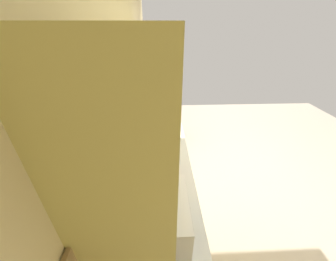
# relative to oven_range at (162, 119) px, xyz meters

# --- Properties ---
(ground_plane) EXTENTS (6.92, 6.92, 0.00)m
(ground_plane) POSITION_rel_oven_range_xyz_m (-1.61, -1.20, -0.46)
(ground_plane) COLOR beige
(wall_back) EXTENTS (4.44, 0.12, 2.73)m
(wall_back) POSITION_rel_oven_range_xyz_m (-1.61, 0.38, 0.90)
(wall_back) COLOR beige
(wall_back) RESTS_ON ground_plane
(counter_run) EXTENTS (3.45, 0.63, 0.90)m
(counter_run) POSITION_rel_oven_range_xyz_m (-2.05, 0.02, -0.01)
(counter_run) COLOR #E3CE72
(counter_run) RESTS_ON ground_plane
(upper_cabinets) EXTENTS (2.30, 0.34, 0.74)m
(upper_cabinets) POSITION_rel_oven_range_xyz_m (-2.05, 0.15, 1.39)
(upper_cabinets) COLOR #DACE72
(oven_range) EXTENTS (0.66, 0.65, 1.08)m
(oven_range) POSITION_rel_oven_range_xyz_m (0.00, 0.00, 0.00)
(oven_range) COLOR black
(oven_range) RESTS_ON ground_plane
(microwave) EXTENTS (0.49, 0.40, 0.30)m
(microwave) POSITION_rel_oven_range_xyz_m (-2.68, 0.04, 0.58)
(microwave) COLOR white
(microwave) RESTS_ON counter_run
(bowl) EXTENTS (0.17, 0.17, 0.06)m
(bowl) POSITION_rel_oven_range_xyz_m (-0.81, -0.04, 0.47)
(bowl) COLOR #D84C47
(bowl) RESTS_ON counter_run
(kettle) EXTENTS (0.21, 0.16, 0.17)m
(kettle) POSITION_rel_oven_range_xyz_m (-2.15, -0.04, 0.51)
(kettle) COLOR red
(kettle) RESTS_ON counter_run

